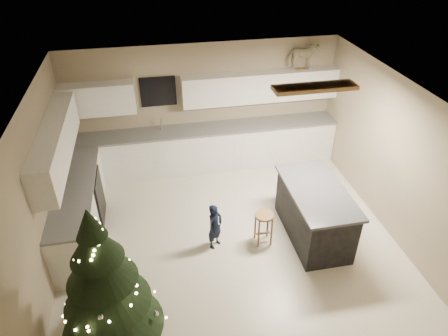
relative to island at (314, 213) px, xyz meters
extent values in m
plane|color=beige|center=(-1.41, 0.28, -0.48)|extent=(5.50, 5.50, 0.00)
cube|color=tan|center=(-1.41, 2.78, 0.82)|extent=(5.50, 0.02, 2.60)
cube|color=tan|center=(-1.41, -2.22, 0.82)|extent=(5.50, 0.02, 2.60)
cube|color=tan|center=(-4.16, 0.28, 0.82)|extent=(0.02, 5.00, 2.60)
cube|color=tan|center=(1.34, 0.28, 0.82)|extent=(0.02, 5.00, 2.60)
cube|color=silver|center=(-1.41, 0.28, 2.12)|extent=(5.50, 5.00, 0.02)
cube|color=brown|center=(-0.11, 0.38, 2.07)|extent=(1.25, 0.32, 0.06)
cube|color=white|center=(-0.11, 0.38, 2.04)|extent=(1.15, 0.24, 0.02)
cube|color=white|center=(-1.41, 2.48, -0.03)|extent=(5.48, 0.60, 0.90)
cube|color=white|center=(-3.86, 0.88, -0.03)|extent=(0.60, 2.60, 0.90)
cube|color=slate|center=(-1.41, 2.47, 0.44)|extent=(5.48, 0.62, 0.04)
cube|color=slate|center=(-3.85, 0.88, 0.44)|extent=(0.62, 2.60, 0.04)
cube|color=white|center=(-3.46, 2.60, 1.22)|extent=(1.40, 0.35, 0.60)
cube|color=white|center=(-0.26, 2.60, 1.22)|extent=(3.20, 0.35, 0.60)
cube|color=white|center=(-3.98, 1.00, 1.22)|extent=(0.35, 2.60, 0.60)
cube|color=black|center=(-2.31, 2.75, 1.22)|extent=(0.70, 0.04, 0.60)
cube|color=#99999E|center=(-2.31, 2.48, 0.42)|extent=(0.55, 0.40, 0.06)
cylinder|color=#99999E|center=(-2.31, 2.58, 0.58)|extent=(0.03, 0.03, 0.24)
cube|color=black|center=(-3.84, 1.18, -0.03)|extent=(0.64, 0.75, 0.90)
cube|color=black|center=(-4.09, 1.18, 0.57)|extent=(0.10, 0.75, 0.30)
cube|color=black|center=(0.00, 0.00, -0.03)|extent=(0.80, 1.60, 0.90)
cube|color=#3A3A3E|center=(0.00, 0.00, 0.45)|extent=(0.90, 1.70, 0.05)
cylinder|color=brown|center=(-0.87, -0.01, 0.09)|extent=(0.31, 0.31, 0.04)
cylinder|color=brown|center=(-0.98, -0.12, -0.20)|extent=(0.03, 0.03, 0.55)
cylinder|color=brown|center=(-0.76, -0.12, -0.20)|extent=(0.03, 0.03, 0.55)
cylinder|color=brown|center=(-0.98, 0.10, -0.20)|extent=(0.03, 0.03, 0.55)
cylinder|color=brown|center=(-0.76, 0.10, -0.20)|extent=(0.03, 0.03, 0.55)
cube|color=brown|center=(-0.87, -0.01, -0.30)|extent=(0.24, 0.03, 0.03)
cylinder|color=#3F2816|center=(-3.26, -1.32, -0.34)|extent=(0.11, 0.11, 0.29)
cone|color=black|center=(-3.26, -1.32, 0.04)|extent=(1.30, 1.30, 0.67)
cone|color=black|center=(-3.26, -1.32, 0.47)|extent=(1.07, 1.07, 0.57)
cone|color=black|center=(-3.26, -1.32, 0.85)|extent=(0.84, 0.84, 0.52)
cone|color=black|center=(-3.26, -1.32, 1.19)|extent=(0.61, 0.61, 0.48)
cone|color=black|center=(-3.26, -1.32, 1.47)|extent=(0.34, 0.34, 0.38)
sphere|color=#FFD88C|center=(-2.58, -1.32, -0.24)|extent=(0.03, 0.03, 0.03)
sphere|color=#FFD88C|center=(-2.65, -1.08, -0.19)|extent=(0.03, 0.03, 0.03)
sphere|color=#FFD88C|center=(-2.79, -0.88, -0.14)|extent=(0.03, 0.03, 0.03)
sphere|color=#FFD88C|center=(-3.00, -0.76, -0.09)|extent=(0.03, 0.03, 0.03)
sphere|color=#FFD88C|center=(-3.22, -0.72, -0.05)|extent=(0.03, 0.03, 0.03)
sphere|color=#FFD88C|center=(-3.45, -0.76, 0.00)|extent=(0.03, 0.03, 0.03)
sphere|color=#FFD88C|center=(-3.63, -0.88, 0.05)|extent=(0.03, 0.03, 0.03)
sphere|color=#FFD88C|center=(-3.75, -1.06, 0.10)|extent=(0.03, 0.03, 0.03)
sphere|color=#FFD88C|center=(-3.80, -1.26, 0.15)|extent=(0.03, 0.03, 0.03)
sphere|color=#FFD88C|center=(-3.77, -1.46, 0.20)|extent=(0.03, 0.03, 0.03)
sphere|color=#FFD88C|center=(-3.67, -1.63, 0.25)|extent=(0.03, 0.03, 0.03)
sphere|color=#FFD88C|center=(-3.52, -1.74, 0.30)|extent=(0.03, 0.03, 0.03)
sphere|color=#FFD88C|center=(-3.34, -1.79, 0.35)|extent=(0.03, 0.03, 0.03)
sphere|color=#FFD88C|center=(-3.17, -1.77, 0.39)|extent=(0.03, 0.03, 0.03)
sphere|color=#FFD88C|center=(-3.02, -1.69, 0.44)|extent=(0.03, 0.03, 0.03)
sphere|color=#FFD88C|center=(-2.91, -1.56, 0.49)|extent=(0.03, 0.03, 0.03)
sphere|color=#FFD88C|center=(-2.87, -1.42, 0.54)|extent=(0.03, 0.03, 0.03)
sphere|color=#FFD88C|center=(-2.88, -1.27, 0.59)|extent=(0.03, 0.03, 0.03)
sphere|color=#FFD88C|center=(-2.94, -1.14, 0.64)|extent=(0.03, 0.03, 0.03)
sphere|color=#FFD88C|center=(-3.04, -1.05, 0.69)|extent=(0.03, 0.03, 0.03)
sphere|color=#FFD88C|center=(-3.16, -1.00, 0.74)|extent=(0.03, 0.03, 0.03)
sphere|color=#FFD88C|center=(-3.29, -1.01, 0.79)|extent=(0.03, 0.03, 0.03)
sphere|color=#FFD88C|center=(-3.40, -1.05, 0.84)|extent=(0.03, 0.03, 0.03)
sphere|color=#FFD88C|center=(-3.47, -1.13, 0.88)|extent=(0.03, 0.03, 0.03)
sphere|color=#FFD88C|center=(-3.51, -1.23, 0.93)|extent=(0.03, 0.03, 0.03)
sphere|color=#FFD88C|center=(-3.51, -1.33, 0.98)|extent=(0.03, 0.03, 0.03)
sphere|color=#FFD88C|center=(-3.47, -1.42, 1.03)|extent=(0.03, 0.03, 0.03)
sphere|color=#FFD88C|center=(-3.41, -1.48, 1.08)|extent=(0.03, 0.03, 0.03)
sphere|color=#FFD88C|center=(-3.34, -1.51, 1.13)|extent=(0.03, 0.03, 0.03)
sphere|color=#FFD88C|center=(-3.26, -1.51, 1.18)|extent=(0.03, 0.03, 0.03)
sphere|color=#FFD88C|center=(-3.20, -1.48, 1.23)|extent=(0.03, 0.03, 0.03)
sphere|color=#FFD88C|center=(-3.16, -1.43, 1.28)|extent=(0.03, 0.03, 0.03)
sphere|color=#FFD88C|center=(-3.14, -1.38, 1.32)|extent=(0.03, 0.03, 0.03)
sphere|color=#FFD88C|center=(-3.14, -1.33, 1.37)|extent=(0.03, 0.03, 0.03)
sphere|color=#FFD88C|center=(-3.17, -1.29, 1.42)|extent=(0.03, 0.03, 0.03)
sphere|color=#FFD88C|center=(-3.20, -1.27, 1.47)|extent=(0.03, 0.03, 0.03)
sphere|color=#FFD88C|center=(-3.23, -1.27, 1.52)|extent=(0.03, 0.03, 0.03)
sphere|color=silver|center=(-2.69, -1.32, -0.07)|extent=(0.07, 0.07, 0.07)
sphere|color=silver|center=(-3.54, -0.94, 0.17)|extent=(0.07, 0.07, 0.07)
sphere|color=silver|center=(-3.38, -1.70, 0.42)|extent=(0.07, 0.07, 0.07)
sphere|color=silver|center=(-2.97, -1.23, 0.66)|extent=(0.07, 0.07, 0.07)
sphere|color=silver|center=(-3.44, -1.20, 0.91)|extent=(0.07, 0.07, 0.07)
sphere|color=silver|center=(-3.26, -1.45, 1.15)|extent=(0.07, 0.07, 0.07)
sphere|color=silver|center=(-3.22, -1.30, 1.40)|extent=(0.07, 0.07, 0.07)
imported|color=black|center=(-1.67, 0.06, -0.07)|extent=(0.36, 0.35, 0.83)
cube|color=brown|center=(0.58, 2.56, 1.53)|extent=(0.24, 0.02, 0.02)
cube|color=brown|center=(0.58, 2.64, 1.53)|extent=(0.24, 0.02, 0.02)
imported|color=#C1B991|center=(0.58, 2.60, 1.80)|extent=(0.62, 0.30, 0.51)
camera|label=1|loc=(-2.48, -4.75, 4.29)|focal=32.00mm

